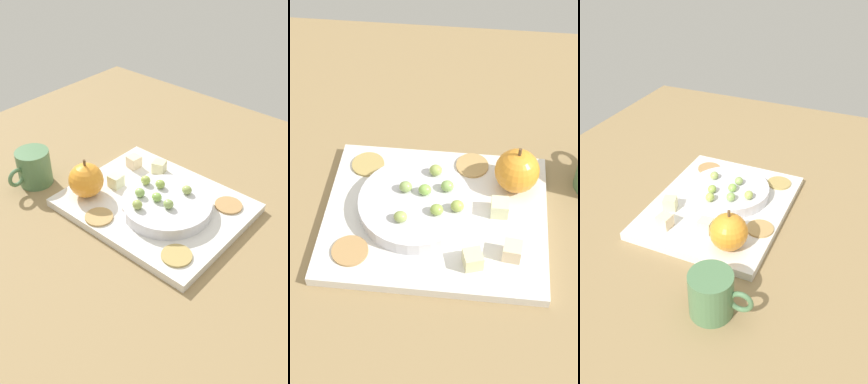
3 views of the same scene
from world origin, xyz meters
TOP-DOWN VIEW (x-y plane):
  - table at (0.00, 0.00)cm, footprint 121.70×105.02cm
  - platter at (-1.14, 1.11)cm, footprint 33.49×26.73cm
  - serving_dish at (2.06, 0.60)cm, footprint 17.01×17.01cm
  - apple_whole at (-12.95, -5.80)cm, footprint 6.88×6.88cm
  - apple_stem at (-12.95, -5.80)cm, footprint 0.50×0.50cm
  - cheese_cube_0 at (-10.62, -0.27)cm, footprint 2.62×2.62cm
  - cheese_cube_1 at (-12.60, 7.70)cm, footprint 2.84×2.84cm
  - cheese_cube_2 at (-7.16, 9.70)cm, footprint 3.21×3.21cm
  - cracker_0 at (10.33, 9.31)cm, footprint 5.27×5.27cm
  - cracker_1 at (-6.03, -9.34)cm, footprint 5.27×5.27cm
  - cracker_2 at (10.87, -7.85)cm, footprint 5.27×5.27cm
  - grape_0 at (-4.35, 1.98)cm, footprint 1.95×1.76cm
  - grape_1 at (-1.44, 2.91)cm, footprint 1.95×1.76cm
  - grape_2 at (0.68, -0.72)cm, footprint 1.95×1.76cm
  - grape_3 at (-2.57, -1.77)cm, footprint 1.95×1.76cm
  - grape_4 at (-0.51, -4.82)cm, footprint 1.95×1.76cm
  - grape_5 at (3.62, -0.98)cm, footprint 1.95×1.76cm
  - grape_6 at (3.59, 4.75)cm, footprint 1.95×1.76cm

SIDE VIEW (x-z plane):
  - table at x=0.00cm, z-range 0.00..3.83cm
  - platter at x=-1.14cm, z-range 3.83..5.48cm
  - cracker_0 at x=10.33cm, z-range 5.48..5.88cm
  - cracker_1 at x=-6.03cm, z-range 5.48..5.88cm
  - cracker_2 at x=10.87cm, z-range 5.48..5.88cm
  - serving_dish at x=2.06cm, z-range 5.48..7.84cm
  - cheese_cube_0 at x=-10.62cm, z-range 5.48..8.05cm
  - cheese_cube_1 at x=-12.60cm, z-range 5.48..8.05cm
  - cheese_cube_2 at x=-7.16cm, z-range 5.48..8.05cm
  - grape_1 at x=-1.44cm, z-range 7.84..9.48cm
  - grape_6 at x=3.59cm, z-range 7.84..9.48cm
  - grape_2 at x=0.68cm, z-range 7.84..9.50cm
  - grape_5 at x=3.62cm, z-range 7.84..9.56cm
  - grape_3 at x=-2.57cm, z-range 7.84..9.58cm
  - grape_4 at x=-0.51cm, z-range 7.84..9.62cm
  - grape_0 at x=-4.35cm, z-range 7.84..9.63cm
  - apple_whole at x=-12.95cm, z-range 5.48..12.36cm
  - apple_stem at x=-12.95cm, z-range 12.36..13.56cm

